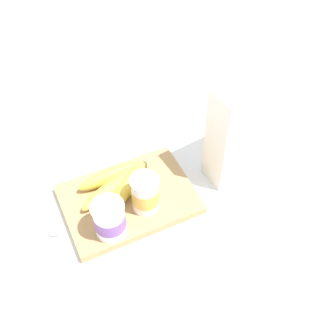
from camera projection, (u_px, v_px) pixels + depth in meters
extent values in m
plane|color=white|center=(129.00, 202.00, 0.98)|extent=(2.40, 2.40, 0.00)
cube|color=tan|center=(129.00, 199.00, 0.97)|extent=(0.30, 0.21, 0.02)
cube|color=white|center=(245.00, 129.00, 0.95)|extent=(0.19, 0.10, 0.26)
cylinder|color=white|center=(145.00, 194.00, 0.91)|extent=(0.06, 0.06, 0.09)
cylinder|color=gold|center=(145.00, 194.00, 0.91)|extent=(0.06, 0.06, 0.04)
cylinder|color=silver|center=(144.00, 181.00, 0.88)|extent=(0.06, 0.06, 0.00)
cylinder|color=white|center=(110.00, 220.00, 0.87)|extent=(0.07, 0.07, 0.09)
cylinder|color=#7A4C99|center=(110.00, 220.00, 0.87)|extent=(0.07, 0.07, 0.04)
cylinder|color=silver|center=(107.00, 207.00, 0.84)|extent=(0.07, 0.07, 0.00)
ellipsoid|color=yellow|center=(112.00, 176.00, 0.98)|extent=(0.17, 0.04, 0.04)
ellipsoid|color=yellow|center=(114.00, 186.00, 0.96)|extent=(0.19, 0.10, 0.03)
ellipsoid|color=yellow|center=(128.00, 185.00, 0.96)|extent=(0.14, 0.12, 0.04)
cylinder|color=brown|center=(144.00, 166.00, 1.01)|extent=(0.01, 0.01, 0.02)
cylinder|color=silver|center=(28.00, 236.00, 0.91)|extent=(0.11, 0.04, 0.01)
ellipsoid|color=silver|center=(56.00, 232.00, 0.92)|extent=(0.04, 0.03, 0.01)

